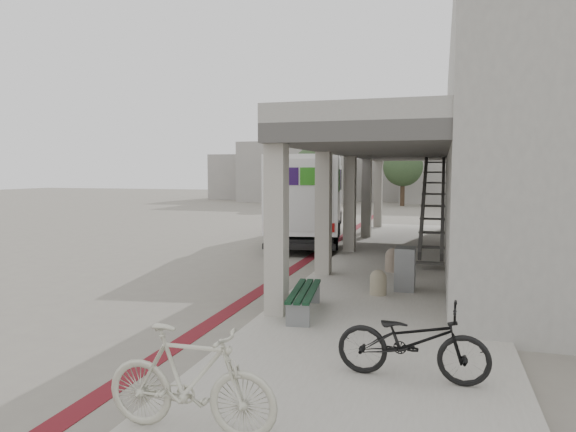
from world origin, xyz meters
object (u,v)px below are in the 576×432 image
(utility_cabinet, at_px, (405,269))
(bicycle_black, at_px, (412,341))
(bench, at_px, (304,296))
(fedex_truck, at_px, (308,197))
(bicycle_cream, at_px, (190,380))

(utility_cabinet, height_order, bicycle_black, bicycle_black)
(bench, height_order, utility_cabinet, utility_cabinet)
(utility_cabinet, relative_size, bicycle_black, 0.50)
(fedex_truck, bearing_deg, bench, -85.85)
(utility_cabinet, xyz_separation_m, bicycle_black, (0.43, -5.14, 0.02))
(bench, distance_m, bicycle_cream, 4.66)
(fedex_truck, xyz_separation_m, bench, (2.63, -10.52, -1.35))
(bicycle_black, relative_size, bicycle_cream, 1.03)
(bench, bearing_deg, utility_cabinet, 49.11)
(bench, bearing_deg, fedex_truck, 96.81)
(fedex_truck, xyz_separation_m, utility_cabinet, (4.33, -7.96, -1.20))
(bench, height_order, bicycle_black, bicycle_black)
(fedex_truck, distance_m, bicycle_black, 13.99)
(bicycle_black, height_order, bicycle_cream, bicycle_cream)
(bench, distance_m, utility_cabinet, 3.07)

